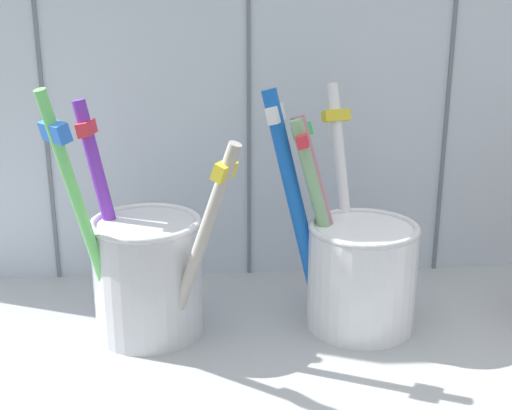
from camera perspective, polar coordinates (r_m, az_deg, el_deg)
counter_slab at (r=50.68cm, az=0.07°, el=-11.45°), size 64.00×22.00×2.00cm
tile_wall_back at (r=56.24cm, az=-0.67°, el=14.50°), size 64.00×2.20×45.00cm
toothbrush_cup_left at (r=49.16cm, az=-8.88°, el=-5.30°), size 12.36×9.23×17.92cm
toothbrush_cup_right at (r=50.22cm, az=8.17°, el=-4.89°), size 11.09×10.79×16.88cm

